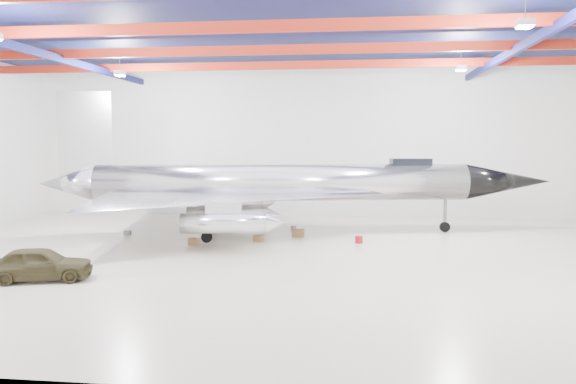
# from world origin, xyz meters

# --- Properties ---
(floor) EXTENTS (40.00, 40.00, 0.00)m
(floor) POSITION_xyz_m (0.00, 0.00, 0.00)
(floor) COLOR beige
(floor) RESTS_ON ground
(wall_back) EXTENTS (40.00, 0.00, 40.00)m
(wall_back) POSITION_xyz_m (0.00, 15.00, 5.50)
(wall_back) COLOR silver
(wall_back) RESTS_ON floor
(ceiling) EXTENTS (40.00, 40.00, 0.00)m
(ceiling) POSITION_xyz_m (0.00, 0.00, 11.00)
(ceiling) COLOR #0A0F38
(ceiling) RESTS_ON wall_back
(ceiling_structure) EXTENTS (39.50, 29.50, 1.08)m
(ceiling_structure) POSITION_xyz_m (0.00, 0.00, 10.32)
(ceiling_structure) COLOR maroon
(ceiling_structure) RESTS_ON ceiling
(jet_aircraft) EXTENTS (30.98, 20.70, 8.50)m
(jet_aircraft) POSITION_xyz_m (-0.16, 6.61, 2.79)
(jet_aircraft) COLOR silver
(jet_aircraft) RESTS_ON floor
(jeep) EXTENTS (4.34, 2.68, 1.38)m
(jeep) POSITION_xyz_m (-8.37, -6.08, 0.69)
(jeep) COLOR #322D19
(jeep) RESTS_ON floor
(crate_ply) EXTENTS (0.67, 0.61, 0.38)m
(crate_ply) POSITION_xyz_m (-4.41, 2.19, 0.19)
(crate_ply) COLOR olive
(crate_ply) RESTS_ON floor
(toolbox_red) EXTENTS (0.53, 0.46, 0.32)m
(toolbox_red) POSITION_xyz_m (-1.69, 8.67, 0.16)
(toolbox_red) COLOR maroon
(toolbox_red) RESTS_ON floor
(parts_bin) EXTENTS (0.71, 0.62, 0.44)m
(parts_bin) POSITION_xyz_m (0.88, 5.56, 0.22)
(parts_bin) COLOR olive
(parts_bin) RESTS_ON floor
(crate_small) EXTENTS (0.42, 0.35, 0.28)m
(crate_small) POSITION_xyz_m (-9.38, 5.09, 0.14)
(crate_small) COLOR #59595B
(crate_small) RESTS_ON floor
(tool_chest) EXTENTS (0.52, 0.52, 0.39)m
(tool_chest) POSITION_xyz_m (4.42, 3.90, 0.20)
(tool_chest) COLOR maroon
(tool_chest) RESTS_ON floor
(oil_barrel) EXTENTS (0.59, 0.53, 0.34)m
(oil_barrel) POSITION_xyz_m (-1.17, 3.75, 0.17)
(oil_barrel) COLOR olive
(oil_barrel) RESTS_ON floor
(spares_box) EXTENTS (0.45, 0.45, 0.33)m
(spares_box) POSITION_xyz_m (0.38, 7.68, 0.16)
(spares_box) COLOR #59595B
(spares_box) RESTS_ON floor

